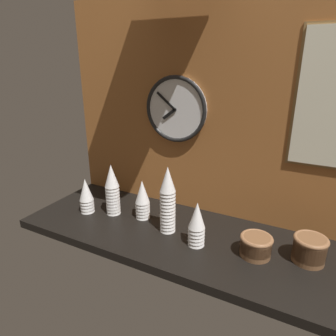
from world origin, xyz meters
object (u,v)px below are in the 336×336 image
cup_stack_far_left (86,195)px  bowl_stack_right (256,245)px  bowl_stack_far_right (310,249)px  cup_stack_center_right (197,224)px  cup_stack_center_left (142,199)px  cup_stack_center (168,200)px  wall_clock (176,109)px  cup_stack_left (112,190)px

cup_stack_far_left → bowl_stack_right: 0.87m
bowl_stack_right → bowl_stack_far_right: bowl_stack_far_right is taller
cup_stack_center_right → bowl_stack_right: bearing=9.9°
cup_stack_center_left → bowl_stack_right: (0.57, -0.05, -0.05)m
cup_stack_center → cup_stack_center_left: bearing=163.0°
bowl_stack_right → bowl_stack_far_right: 0.20m
bowl_stack_far_right → wall_clock: size_ratio=0.40×
bowl_stack_right → cup_stack_center: bearing=179.8°
cup_stack_far_left → bowl_stack_far_right: cup_stack_far_left is taller
cup_stack_center → cup_stack_far_left: (-0.46, -0.03, -0.07)m
cup_stack_center → cup_stack_center_right: 0.18m
cup_stack_center_left → bowl_stack_right: cup_stack_center_left is taller
cup_stack_left → cup_stack_far_left: (-0.13, -0.05, -0.04)m
cup_stack_center_left → cup_stack_far_left: cup_stack_center_left is taller
cup_stack_center_left → cup_stack_center_right: size_ratio=1.00×
cup_stack_far_left → wall_clock: (0.37, 0.28, 0.43)m
cup_stack_center_right → bowl_stack_far_right: cup_stack_center_right is taller
cup_stack_center_right → wall_clock: size_ratio=0.61×
cup_stack_left → wall_clock: bearing=44.7°
bowl_stack_right → wall_clock: bearing=152.6°
cup_stack_center → wall_clock: size_ratio=0.97×
cup_stack_far_left → bowl_stack_far_right: 1.07m
cup_stack_center_right → wall_clock: 0.58m
cup_stack_center → cup_stack_left: 0.33m
cup_stack_left → cup_stack_center_left: bearing=12.5°
cup_stack_center → bowl_stack_far_right: cup_stack_center is taller
cup_stack_far_left → wall_clock: wall_clock is taller
cup_stack_far_left → bowl_stack_far_right: (1.06, 0.09, -0.04)m
cup_stack_far_left → wall_clock: bearing=37.2°
cup_stack_center → bowl_stack_far_right: (0.60, 0.06, -0.10)m
cup_stack_center → wall_clock: bearing=109.2°
cup_stack_center → cup_stack_center_right: bearing=-15.2°
wall_clock → cup_stack_center: bearing=-70.8°
wall_clock → cup_stack_center_left: bearing=-111.6°
cup_stack_center_left → cup_stack_center: size_ratio=0.63×
cup_stack_center_right → cup_stack_far_left: size_ratio=1.09×
cup_stack_center_left → bowl_stack_right: size_ratio=1.53×
cup_stack_left → bowl_stack_far_right: 0.93m
cup_stack_left → cup_stack_center: bearing=-2.8°
cup_stack_center → cup_stack_center_right: cup_stack_center is taller
cup_stack_center → cup_stack_far_left: 0.47m
cup_stack_center_left → cup_stack_center: (0.17, -0.05, 0.06)m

